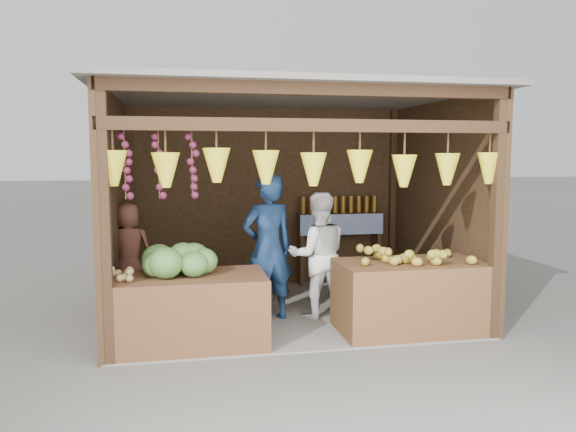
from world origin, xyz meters
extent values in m
plane|color=#514F49|center=(0.00, 0.00, 0.00)|extent=(80.00, 80.00, 0.00)
cube|color=slate|center=(0.00, 0.00, 0.01)|extent=(4.00, 3.00, 0.02)
cube|color=black|center=(0.00, 1.50, 1.30)|extent=(4.00, 0.06, 2.60)
cube|color=black|center=(-2.00, 0.00, 1.30)|extent=(0.06, 3.00, 2.60)
cube|color=black|center=(2.00, 0.00, 1.30)|extent=(0.06, 3.00, 2.60)
cube|color=#605B54|center=(0.00, 0.00, 2.63)|extent=(4.30, 3.30, 0.06)
cube|color=black|center=(-1.94, -1.44, 1.30)|extent=(0.11, 0.11, 2.60)
cube|color=black|center=(1.94, -1.44, 1.30)|extent=(0.11, 0.11, 2.60)
cube|color=black|center=(-1.94, 1.44, 1.30)|extent=(0.11, 0.11, 2.60)
cube|color=black|center=(1.94, 1.44, 1.30)|extent=(0.11, 0.11, 2.60)
cube|color=black|center=(0.00, -1.44, 2.20)|extent=(4.00, 0.12, 0.12)
cube|color=black|center=(0.00, -1.44, 2.54)|extent=(4.00, 0.12, 0.12)
cube|color=#382314|center=(1.05, 1.30, 1.05)|extent=(1.25, 0.30, 0.05)
cube|color=#382314|center=(0.47, 1.30, 0.53)|extent=(0.05, 0.28, 1.05)
cube|color=#382314|center=(1.64, 1.30, 0.53)|extent=(0.05, 0.28, 1.05)
cube|color=blue|center=(1.05, 1.14, 0.92)|extent=(1.25, 0.02, 0.30)
cube|color=#4A2B18|center=(-1.20, -1.06, 0.36)|extent=(1.54, 0.85, 0.73)
cube|color=#4E321A|center=(1.17, -1.06, 0.39)|extent=(1.57, 0.85, 0.77)
cube|color=black|center=(-1.86, 0.04, 0.13)|extent=(0.29, 0.29, 0.27)
imported|color=#142A4D|center=(-0.28, -0.36, 0.86)|extent=(0.71, 0.55, 1.71)
imported|color=white|center=(0.32, -0.32, 0.75)|extent=(0.75, 0.60, 1.49)
imported|color=#572F22|center=(-1.86, 0.04, 0.82)|extent=(0.59, 0.44, 1.11)
camera|label=1|loc=(-1.28, -6.66, 1.91)|focal=35.00mm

